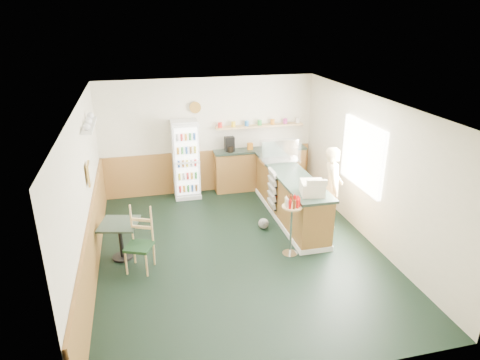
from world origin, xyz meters
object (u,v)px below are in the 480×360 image
object	(u,v)px
cash_register	(312,188)
cafe_chair	(138,237)
shopkeeper	(332,187)
cafe_table	(120,234)
condiment_stand	(292,216)
display_case	(280,152)
drinks_fridge	(186,160)

from	to	relation	value
cash_register	cafe_chair	xyz separation A→B (m)	(-3.09, -0.06, -0.55)
cash_register	shopkeeper	size ratio (longest dim) A/B	0.26
shopkeeper	cafe_table	bearing A→B (deg)	114.36
cash_register	condiment_stand	distance (m)	0.66
display_case	shopkeeper	bearing A→B (deg)	-59.72
condiment_stand	drinks_fridge	bearing A→B (deg)	115.65
shopkeeper	condiment_stand	bearing A→B (deg)	147.24
shopkeeper	cafe_table	xyz separation A→B (m)	(-4.10, -0.32, -0.34)
cafe_chair	cafe_table	bearing A→B (deg)	153.35
shopkeeper	cafe_chair	xyz separation A→B (m)	(-3.79, -0.68, -0.25)
display_case	cash_register	bearing A→B (deg)	-90.00
condiment_stand	cafe_chair	bearing A→B (deg)	175.18
condiment_stand	cafe_chair	world-z (taller)	condiment_stand
cafe_table	cash_register	bearing A→B (deg)	-4.93
display_case	cash_register	distance (m)	1.82
cash_register	condiment_stand	bearing A→B (deg)	-136.77
drinks_fridge	shopkeeper	size ratio (longest dim) A/B	1.09
display_case	cafe_chair	size ratio (longest dim) A/B	0.74
cafe_chair	condiment_stand	bearing A→B (deg)	17.75
drinks_fridge	condiment_stand	distance (m)	3.38
display_case	shopkeeper	size ratio (longest dim) A/B	0.50
drinks_fridge	cash_register	size ratio (longest dim) A/B	4.26
drinks_fridge	display_case	xyz separation A→B (m)	(1.94, -0.95, 0.34)
cafe_table	shopkeeper	bearing A→B (deg)	4.48
drinks_fridge	condiment_stand	size ratio (longest dim) A/B	1.63
drinks_fridge	cafe_table	world-z (taller)	drinks_fridge
drinks_fridge	cafe_chair	world-z (taller)	drinks_fridge
drinks_fridge	cash_register	world-z (taller)	drinks_fridge
display_case	condiment_stand	distance (m)	2.20
cash_register	cafe_chair	distance (m)	3.14
cash_register	cafe_chair	size ratio (longest dim) A/B	0.38
display_case	condiment_stand	bearing A→B (deg)	-102.83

